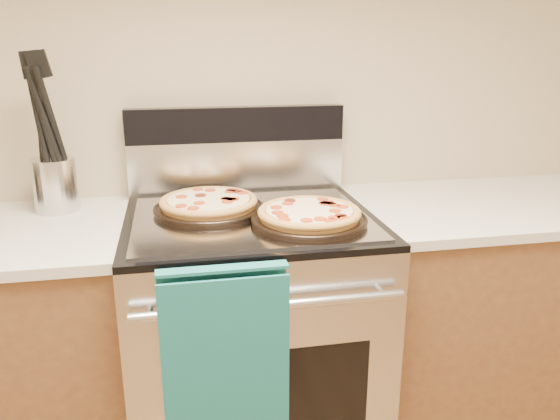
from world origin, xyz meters
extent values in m
plane|color=#C2B18C|center=(0.00, 2.00, 1.35)|extent=(4.00, 0.00, 4.00)
cube|color=#B7B7BC|center=(0.00, 1.65, 0.45)|extent=(0.76, 0.68, 0.90)
cube|color=black|center=(0.00, 1.31, 0.45)|extent=(0.56, 0.01, 0.40)
cube|color=black|center=(0.00, 1.65, 0.91)|extent=(0.76, 0.68, 0.02)
cube|color=silver|center=(0.00, 1.96, 1.01)|extent=(0.76, 0.06, 0.18)
cube|color=black|center=(0.00, 1.96, 1.16)|extent=(0.76, 0.06, 0.12)
cylinder|color=silver|center=(0.00, 1.27, 0.80)|extent=(0.70, 0.03, 0.03)
cube|color=gray|center=(0.00, 1.62, 0.92)|extent=(0.70, 0.55, 0.01)
cube|color=brown|center=(0.88, 1.68, 0.44)|extent=(1.00, 0.62, 0.88)
cube|color=beige|center=(0.88, 1.68, 0.90)|extent=(1.02, 0.64, 0.03)
cylinder|color=silver|center=(-0.60, 1.86, 1.00)|extent=(0.17, 0.17, 0.17)
camera|label=1|loc=(-0.22, 0.06, 1.43)|focal=35.00mm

